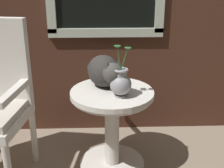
% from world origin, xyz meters
% --- Properties ---
extents(wicker_side_table, '(0.56, 0.56, 0.59)m').
position_xyz_m(wicker_side_table, '(0.12, 0.13, 0.39)').
color(wicker_side_table, silver).
rests_on(wicker_side_table, ground_plane).
extents(cat, '(0.29, 0.52, 0.23)m').
position_xyz_m(cat, '(0.07, 0.21, 0.71)').
color(cat, '#33302D').
rests_on(cat, wicker_side_table).
extents(pewter_vase_with_ivy, '(0.14, 0.14, 0.33)m').
position_xyz_m(pewter_vase_with_ivy, '(0.17, 0.05, 0.69)').
color(pewter_vase_with_ivy, '#99999E').
rests_on(pewter_vase_with_ivy, wicker_side_table).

